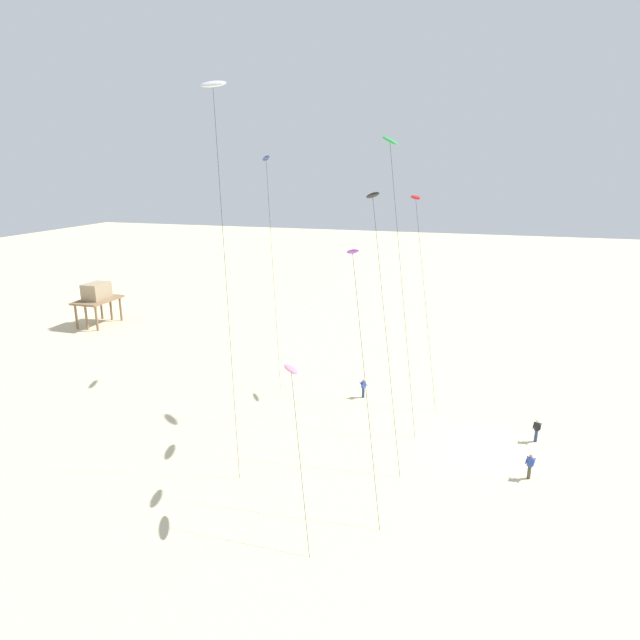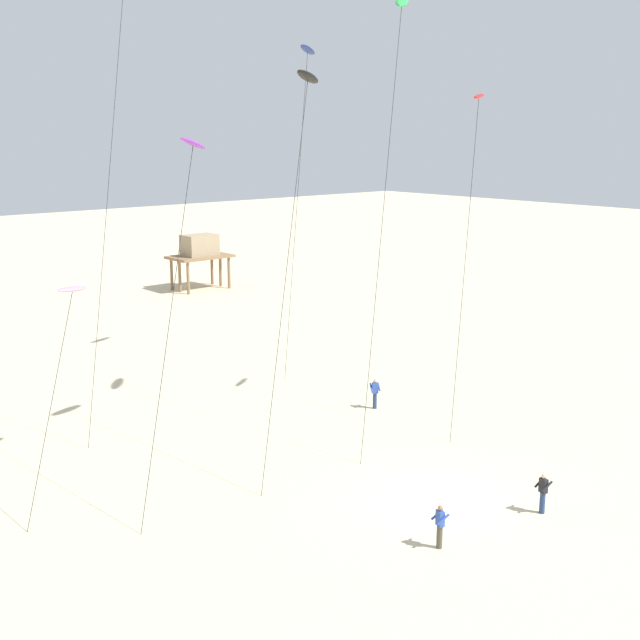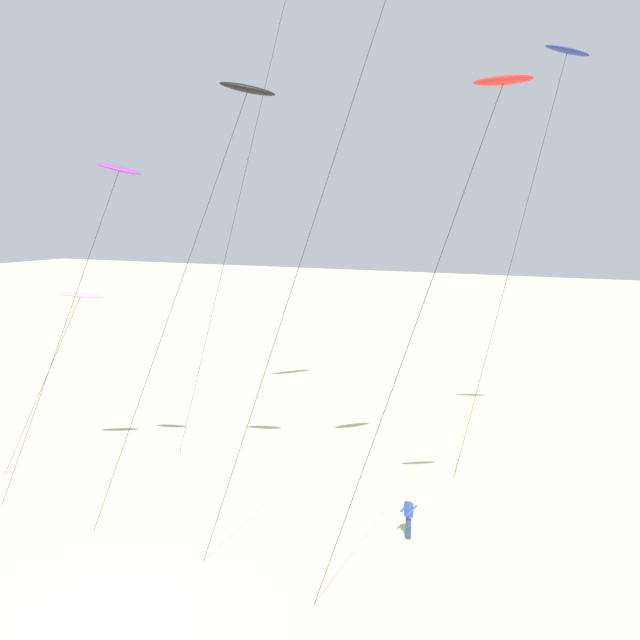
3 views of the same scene
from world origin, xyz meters
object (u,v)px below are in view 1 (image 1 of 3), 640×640
Objects in this scene: stilt_house at (97,295)px; kite_flyer_middle at (537,430)px; kite_green at (390,146)px; kite_pink at (291,371)px; kite_navy at (266,165)px; kite_white at (213,87)px; kite_flyer_nearest at (530,466)px; kite_red at (416,203)px; kite_purple at (353,257)px; kite_flyer_furthest at (363,388)px; kite_black at (373,199)px.

kite_flyer_middle is at bearing -108.41° from stilt_house.
kite_pink is at bearing 172.74° from kite_green.
kite_navy is 0.82× the size of kite_white.
kite_white is at bearing 90.40° from kite_flyer_nearest.
kite_flyer_middle is at bearing -127.57° from kite_red.
kite_white is (2.90, 9.67, 9.64)m from kite_purple.
kite_purple is 18.09m from kite_flyer_furthest.
kite_flyer_middle is (5.23, -0.81, 0.00)m from kite_flyer_nearest.
kite_pink is (-10.60, 2.06, -8.34)m from kite_black.
kite_pink is at bearing -129.27° from stilt_house.
kite_pink reaches higher than kite_flyer_furthest.
kite_green is at bearing 72.28° from kite_flyer_middle.
kite_white is 40.88m from stilt_house.
kite_flyer_furthest is at bearing 8.21° from kite_purple.
kite_purple is (-6.18, -0.15, -2.88)m from kite_black.
kite_pink reaches higher than stilt_house.
kite_black is at bearing -130.35° from kite_navy.
stilt_house is (8.96, 26.43, -15.30)m from kite_navy.
kite_flyer_furthest is at bearing -39.90° from kite_white.
kite_flyer_nearest is at bearing -105.92° from kite_black.
kite_white reaches higher than kite_green.
kite_flyer_middle is at bearing -79.98° from kite_black.
kite_purple is at bearing -26.64° from kite_pink.
kite_flyer_nearest is at bearing -114.02° from stilt_house.
kite_red is at bearing -9.44° from kite_black.
kite_flyer_middle is at bearing -8.80° from kite_flyer_nearest.
kite_red reaches higher than kite_flyer_furthest.
kite_black is at bearing 1.43° from kite_purple.
kite_flyer_middle is (-7.83, -10.18, -15.19)m from kite_red.
kite_black is 13.65m from kite_pink.
stilt_house is (16.51, 49.59, 2.90)m from kite_flyer_middle.
kite_green is at bearing -108.36° from kite_navy.
kite_green is 43.22m from stilt_house.
kite_purple reaches higher than kite_pink.
kite_pink is 18.42m from kite_flyer_furthest.
kite_purple is (-12.04, -0.12, -6.43)m from kite_green.
kite_pink is (-16.46, 2.10, -11.89)m from kite_green.
kite_green is 2.40× the size of kite_pink.
kite_green is 13.65m from kite_purple.
kite_red is 10.05× the size of kite_flyer_middle.
kite_red is at bearing 52.43° from kite_flyer_middle.
kite_white is (7.32, 7.45, 15.10)m from kite_pink.
kite_purple is 19.40m from kite_flyer_middle.
kite_navy is at bearing 49.65° from kite_black.
kite_flyer_nearest is at bearing -126.32° from kite_flyer_furthest.
kite_green reaches higher than kite_flyer_nearest.
kite_flyer_furthest is 38.33m from stilt_house.
kite_navy is at bearing 36.01° from kite_purple.
kite_flyer_furthest is (0.29, 1.66, -19.54)m from kite_green.
kite_purple is (-15.81, -11.49, -5.09)m from kite_navy.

